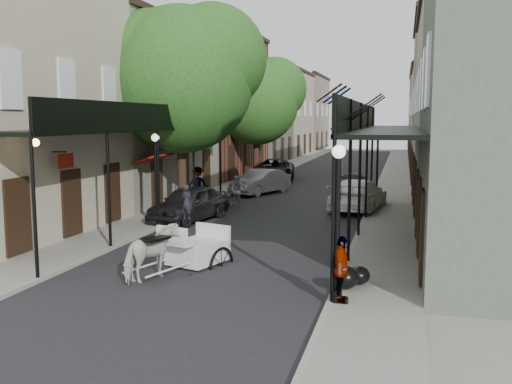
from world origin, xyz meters
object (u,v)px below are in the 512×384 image
Objects in this scene: pedestrian_sidewalk_right at (341,269)px; car_right_near at (358,195)px; car_left_far at (275,170)px; horse at (153,253)px; pedestrian_sidewalk_left at (198,184)px; pedestrian_walking at (237,191)px; car_left_mid at (261,182)px; tree_far at (262,98)px; car_right_far at (353,181)px; lamppost_left at (156,178)px; lamppost_right_near at (338,221)px; lamppost_right_far at (377,161)px; car_left_near at (189,204)px; tree_near at (190,74)px; carriage at (205,231)px.

pedestrian_sidewalk_right is 0.30× the size of car_right_near.
car_right_near is at bearing -69.53° from car_left_far.
horse is 14.22m from pedestrian_sidewalk_left.
pedestrian_walking is 0.36× the size of car_left_mid.
tree_far reaches higher than car_right_near.
lamppost_left is at bearing 59.00° from car_right_far.
lamppost_right_far is (0.00, 20.00, 0.00)m from lamppost_right_near.
pedestrian_walking is at bearing 90.92° from car_left_near.
horse is at bearing -62.98° from car_left_near.
tree_far reaches higher than pedestrian_sidewalk_right.
tree_far is at bearing -37.46° from car_right_far.
lamppost_right_far is 10.41m from pedestrian_sidewalk_left.
tree_near is at bearing -89.81° from tree_far.
tree_near is at bearing 120.95° from car_left_near.
tree_near is 15.39m from lamppost_right_near.
car_right_near is at bearing -2.53° from pedestrian_walking.
pedestrian_sidewalk_right is (0.10, -20.00, -1.14)m from lamppost_right_far.
lamppost_right_near is at bearing 88.74° from car_right_far.
horse is at bearing -94.25° from car_left_far.
car_left_near is 9.55m from car_left_mid.
pedestrian_sidewalk_left is 0.40× the size of car_left_near.
pedestrian_walking is (1.58, 6.21, -1.26)m from lamppost_left.
pedestrian_sidewalk_left is 17.26m from pedestrian_sidewalk_right.
horse is at bearing 90.75° from pedestrian_sidewalk_left.
lamppost_left is (-8.20, 8.00, 0.00)m from lamppost_right_near.
car_left_far is 1.08× the size of car_right_near.
pedestrian_sidewalk_right is (0.10, 0.00, -1.14)m from lamppost_right_near.
tree_far reaches higher than pedestrian_sidewalk_left.
car_right_far is (5.20, 2.53, -0.09)m from car_left_mid.
lamppost_right_far reaches higher than pedestrian_walking.
lamppost_right_near is 2.05× the size of pedestrian_sidewalk_left.
pedestrian_sidewalk_left is (-8.91, 14.71, -1.02)m from lamppost_right_near.
lamppost_left reaches higher than horse.
tree_far reaches higher than car_left_near.
car_left_mid is 7.64m from car_right_near.
tree_far reaches higher than lamppost_right_far.
car_left_near is at bearing -108.08° from pedestrian_walking.
horse is 0.31× the size of car_left_far.
car_right_near is (-0.75, 14.66, -0.15)m from pedestrian_sidewalk_right.
lamppost_right_far is at bearing 65.86° from car_left_near.
tree_far is 4.75× the size of pedestrian_sidewalk_left.
tree_near is at bearing 89.10° from pedestrian_sidewalk_left.
car_left_near reaches higher than car_left_mid.
car_right_near is at bearing 17.97° from tree_near.
pedestrian_sidewalk_left is at bearing -92.84° from tree_far.
pedestrian_sidewalk_right reaches higher than horse.
lamppost_left is at bearing 145.91° from carriage.
tree_near reaches higher than car_right_far.
pedestrian_sidewalk_left is at bearing 121.21° from lamppost_right_near.
pedestrian_sidewalk_right is (6.72, -14.21, 0.12)m from pedestrian_walking.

